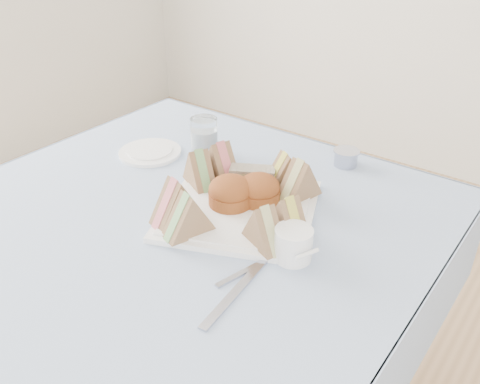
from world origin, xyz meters
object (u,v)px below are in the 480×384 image
Objects in this scene: creamer_jug at (293,244)px; water_glass at (204,137)px; serving_plate at (240,210)px; table at (185,343)px.

water_glass is at bearing 173.52° from creamer_jug.
water_glass is at bearing 122.56° from serving_plate.
water_glass reaches higher than table.
creamer_jug is at bearing -43.86° from serving_plate.
table is 0.49m from creamer_jug.
serving_plate is 0.19m from creamer_jug.
serving_plate is 3.05× the size of water_glass.
creamer_jug is at bearing -29.46° from water_glass.
table is 12.63× the size of creamer_jug.
serving_plate is at bearing -34.75° from water_glass.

